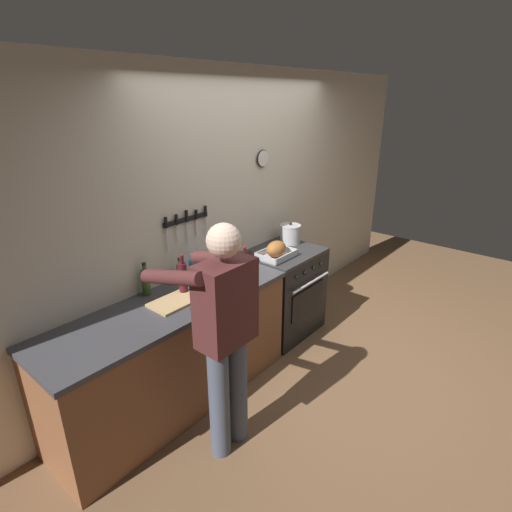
{
  "coord_description": "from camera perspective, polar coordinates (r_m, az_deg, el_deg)",
  "views": [
    {
      "loc": [
        -2.82,
        -1.22,
        2.34
      ],
      "look_at": [
        -0.37,
        0.85,
        1.06
      ],
      "focal_mm": 28.26,
      "sensor_mm": 36.0,
      "label": 1
    }
  ],
  "objects": [
    {
      "name": "bottle_vinegar",
      "position": [
        3.35,
        -10.65,
        -2.36
      ],
      "size": [
        0.06,
        0.06,
        0.22
      ],
      "color": "#997F4C",
      "rests_on": "counter_block"
    },
    {
      "name": "ground_plane",
      "position": [
        3.86,
        13.85,
        -16.35
      ],
      "size": [
        8.0,
        8.0,
        0.0
      ],
      "primitive_type": "plane",
      "color": "brown"
    },
    {
      "name": "roasting_pan",
      "position": [
        3.83,
        2.89,
        0.78
      ],
      "size": [
        0.35,
        0.26,
        0.17
      ],
      "color": "#B7B7BC",
      "rests_on": "stove"
    },
    {
      "name": "bottle_wine_red",
      "position": [
        3.16,
        -10.31,
        -3.03
      ],
      "size": [
        0.07,
        0.07,
        0.32
      ],
      "color": "#47141E",
      "rests_on": "counter_block"
    },
    {
      "name": "stove",
      "position": [
        4.2,
        3.73,
        -5.04
      ],
      "size": [
        0.76,
        0.67,
        0.9
      ],
      "color": "black",
      "rests_on": "ground"
    },
    {
      "name": "counter_block",
      "position": [
        3.32,
        -11.51,
        -13.4
      ],
      "size": [
        2.03,
        0.65,
        0.9
      ],
      "color": "brown",
      "rests_on": "ground"
    },
    {
      "name": "wall_back",
      "position": [
        3.95,
        -2.14,
        6.47
      ],
      "size": [
        6.0,
        0.13,
        2.6
      ],
      "color": "beige",
      "rests_on": "ground"
    },
    {
      "name": "cutting_board",
      "position": [
        3.08,
        -11.43,
        -6.36
      ],
      "size": [
        0.36,
        0.24,
        0.02
      ],
      "primitive_type": "cube",
      "color": "tan",
      "rests_on": "counter_block"
    },
    {
      "name": "bottle_olive_oil",
      "position": [
        3.21,
        -15.34,
        -3.5
      ],
      "size": [
        0.06,
        0.06,
        0.27
      ],
      "color": "#385623",
      "rests_on": "counter_block"
    },
    {
      "name": "stock_pot",
      "position": [
        4.23,
        4.87,
        3.16
      ],
      "size": [
        0.22,
        0.22,
        0.22
      ],
      "color": "#B7B7BC",
      "rests_on": "stove"
    },
    {
      "name": "bottle_dish_soap",
      "position": [
        3.4,
        -8.98,
        -1.82
      ],
      "size": [
        0.06,
        0.06,
        0.23
      ],
      "color": "#338CCC",
      "rests_on": "counter_block"
    },
    {
      "name": "person_cook",
      "position": [
        2.63,
        -4.54,
        -10.19
      ],
      "size": [
        0.51,
        0.63,
        1.66
      ],
      "rotation": [
        0.0,
        0.0,
        1.82
      ],
      "color": "#4C566B",
      "rests_on": "ground"
    },
    {
      "name": "bottle_soy_sauce",
      "position": [
        3.63,
        -1.6,
        -0.27
      ],
      "size": [
        0.05,
        0.05,
        0.19
      ],
      "color": "black",
      "rests_on": "counter_block"
    }
  ]
}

